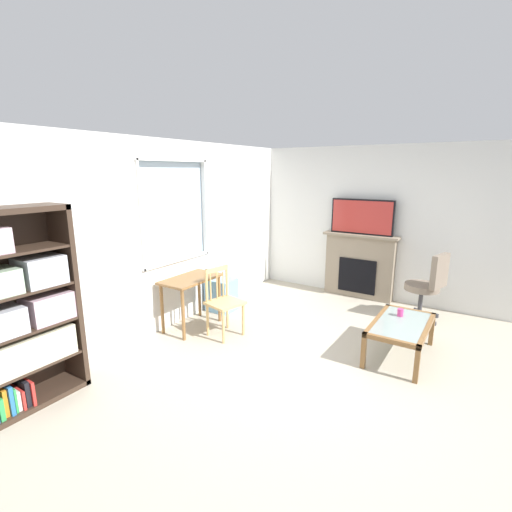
{
  "coord_description": "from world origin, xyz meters",
  "views": [
    {
      "loc": [
        -3.49,
        -1.45,
        2.12
      ],
      "look_at": [
        0.25,
        0.97,
        1.09
      ],
      "focal_mm": 25.83,
      "sensor_mm": 36.0,
      "label": 1
    }
  ],
  "objects_px": {
    "desk_under_window": "(191,286)",
    "office_chair": "(428,283)",
    "sippy_cup": "(400,312)",
    "fireplace": "(359,266)",
    "wooden_chair": "(223,301)",
    "coffee_table": "(401,327)",
    "tv": "(362,217)",
    "plastic_drawer_unit": "(222,295)",
    "bookshelf": "(20,313)"
  },
  "relations": [
    {
      "from": "tv",
      "to": "sippy_cup",
      "type": "relative_size",
      "value": 11.41
    },
    {
      "from": "plastic_drawer_unit",
      "to": "sippy_cup",
      "type": "distance_m",
      "value": 2.6
    },
    {
      "from": "tv",
      "to": "sippy_cup",
      "type": "bearing_deg",
      "value": -147.29
    },
    {
      "from": "wooden_chair",
      "to": "coffee_table",
      "type": "bearing_deg",
      "value": -72.4
    },
    {
      "from": "desk_under_window",
      "to": "sippy_cup",
      "type": "distance_m",
      "value": 2.69
    },
    {
      "from": "sippy_cup",
      "to": "tv",
      "type": "bearing_deg",
      "value": 32.71
    },
    {
      "from": "coffee_table",
      "to": "sippy_cup",
      "type": "height_order",
      "value": "sippy_cup"
    },
    {
      "from": "desk_under_window",
      "to": "office_chair",
      "type": "height_order",
      "value": "office_chair"
    },
    {
      "from": "wooden_chair",
      "to": "plastic_drawer_unit",
      "type": "height_order",
      "value": "wooden_chair"
    },
    {
      "from": "desk_under_window",
      "to": "fireplace",
      "type": "distance_m",
      "value": 2.92
    },
    {
      "from": "wooden_chair",
      "to": "tv",
      "type": "xyz_separation_m",
      "value": [
        2.43,
        -1.01,
        0.92
      ]
    },
    {
      "from": "plastic_drawer_unit",
      "to": "wooden_chair",
      "type": "bearing_deg",
      "value": -140.17
    },
    {
      "from": "tv",
      "to": "coffee_table",
      "type": "distance_m",
      "value": 2.31
    },
    {
      "from": "fireplace",
      "to": "office_chair",
      "type": "xyz_separation_m",
      "value": [
        -0.48,
        -1.15,
        0.01
      ]
    },
    {
      "from": "desk_under_window",
      "to": "tv",
      "type": "height_order",
      "value": "tv"
    },
    {
      "from": "plastic_drawer_unit",
      "to": "sippy_cup",
      "type": "relative_size",
      "value": 5.6
    },
    {
      "from": "wooden_chair",
      "to": "sippy_cup",
      "type": "height_order",
      "value": "wooden_chair"
    },
    {
      "from": "fireplace",
      "to": "coffee_table",
      "type": "distance_m",
      "value": 2.1
    },
    {
      "from": "plastic_drawer_unit",
      "to": "office_chair",
      "type": "bearing_deg",
      "value": -64.54
    },
    {
      "from": "wooden_chair",
      "to": "sippy_cup",
      "type": "relative_size",
      "value": 10.0
    },
    {
      "from": "desk_under_window",
      "to": "wooden_chair",
      "type": "relative_size",
      "value": 0.93
    },
    {
      "from": "wooden_chair",
      "to": "sippy_cup",
      "type": "xyz_separation_m",
      "value": [
        0.86,
        -2.02,
        -0.0
      ]
    },
    {
      "from": "plastic_drawer_unit",
      "to": "fireplace",
      "type": "height_order",
      "value": "fireplace"
    },
    {
      "from": "coffee_table",
      "to": "plastic_drawer_unit",
      "type": "bearing_deg",
      "value": 89.62
    },
    {
      "from": "bookshelf",
      "to": "wooden_chair",
      "type": "relative_size",
      "value": 2.03
    },
    {
      "from": "sippy_cup",
      "to": "coffee_table",
      "type": "bearing_deg",
      "value": -163.6
    },
    {
      "from": "wooden_chair",
      "to": "fireplace",
      "type": "relative_size",
      "value": 0.73
    },
    {
      "from": "tv",
      "to": "sippy_cup",
      "type": "xyz_separation_m",
      "value": [
        -1.58,
        -1.01,
        -0.92
      ]
    },
    {
      "from": "fireplace",
      "to": "sippy_cup",
      "type": "bearing_deg",
      "value": -147.58
    },
    {
      "from": "desk_under_window",
      "to": "office_chair",
      "type": "bearing_deg",
      "value": -52.98
    },
    {
      "from": "wooden_chair",
      "to": "fireplace",
      "type": "distance_m",
      "value": 2.65
    },
    {
      "from": "sippy_cup",
      "to": "office_chair",
      "type": "bearing_deg",
      "value": -7.0
    },
    {
      "from": "bookshelf",
      "to": "plastic_drawer_unit",
      "type": "bearing_deg",
      "value": -1.16
    },
    {
      "from": "office_chair",
      "to": "sippy_cup",
      "type": "distance_m",
      "value": 1.13
    },
    {
      "from": "bookshelf",
      "to": "wooden_chair",
      "type": "height_order",
      "value": "bookshelf"
    },
    {
      "from": "bookshelf",
      "to": "plastic_drawer_unit",
      "type": "xyz_separation_m",
      "value": [
        2.8,
        -0.06,
        -0.63
      ]
    },
    {
      "from": "desk_under_window",
      "to": "tv",
      "type": "xyz_separation_m",
      "value": [
        2.48,
        -1.52,
        0.79
      ]
    },
    {
      "from": "coffee_table",
      "to": "sippy_cup",
      "type": "bearing_deg",
      "value": 16.4
    },
    {
      "from": "tv",
      "to": "office_chair",
      "type": "xyz_separation_m",
      "value": [
        -0.46,
        -1.15,
        -0.83
      ]
    },
    {
      "from": "bookshelf",
      "to": "desk_under_window",
      "type": "relative_size",
      "value": 2.19
    },
    {
      "from": "desk_under_window",
      "to": "tv",
      "type": "relative_size",
      "value": 0.81
    },
    {
      "from": "tv",
      "to": "office_chair",
      "type": "height_order",
      "value": "tv"
    },
    {
      "from": "bookshelf",
      "to": "office_chair",
      "type": "relative_size",
      "value": 1.83
    },
    {
      "from": "office_chair",
      "to": "coffee_table",
      "type": "bearing_deg",
      "value": 176.52
    },
    {
      "from": "desk_under_window",
      "to": "fireplace",
      "type": "xyz_separation_m",
      "value": [
        2.49,
        -1.52,
        -0.04
      ]
    },
    {
      "from": "wooden_chair",
      "to": "office_chair",
      "type": "height_order",
      "value": "office_chair"
    },
    {
      "from": "desk_under_window",
      "to": "plastic_drawer_unit",
      "type": "height_order",
      "value": "desk_under_window"
    },
    {
      "from": "office_chair",
      "to": "wooden_chair",
      "type": "bearing_deg",
      "value": 132.43
    },
    {
      "from": "bookshelf",
      "to": "sippy_cup",
      "type": "relative_size",
      "value": 20.29
    },
    {
      "from": "bookshelf",
      "to": "fireplace",
      "type": "height_order",
      "value": "bookshelf"
    }
  ]
}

